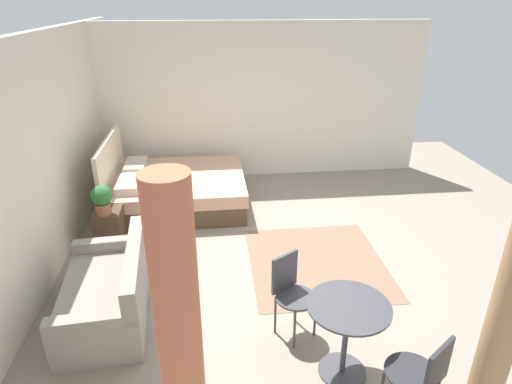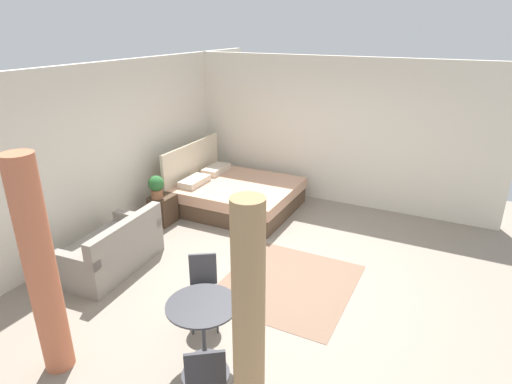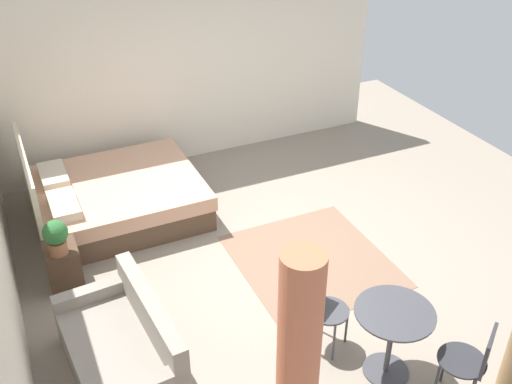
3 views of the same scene
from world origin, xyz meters
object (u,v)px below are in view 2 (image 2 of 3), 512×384
object	(u,v)px
couch	(112,251)
cafe_chair_near_couch	(204,284)
balcony_table	(203,323)
cafe_chair_near_window	(206,376)
bed	(235,194)
nightstand	(163,210)
potted_plant	(156,186)

from	to	relation	value
couch	cafe_chair_near_couch	xyz separation A→B (m)	(-0.41, -1.83, 0.25)
balcony_table	cafe_chair_near_couch	world-z (taller)	cafe_chair_near_couch
balcony_table	cafe_chair_near_couch	bearing A→B (deg)	33.03
balcony_table	couch	bearing A→B (deg)	65.65
cafe_chair_near_window	bed	bearing A→B (deg)	26.41
bed	couch	bearing A→B (deg)	169.11
bed	cafe_chair_near_window	xyz separation A→B (m)	(-4.24, -2.11, 0.26)
cafe_chair_near_couch	nightstand	bearing A→B (deg)	47.67
cafe_chair_near_window	nightstand	bearing A→B (deg)	43.20
bed	cafe_chair_near_window	bearing A→B (deg)	-153.59
balcony_table	cafe_chair_near_window	bearing A→B (deg)	-144.98
couch	nightstand	distance (m)	1.55
bed	potted_plant	xyz separation A→B (m)	(-1.24, 0.82, 0.45)
couch	cafe_chair_near_window	bearing A→B (deg)	-121.08
couch	potted_plant	bearing A→B (deg)	12.24
cafe_chair_near_window	potted_plant	bearing A→B (deg)	44.27
potted_plant	balcony_table	size ratio (longest dim) A/B	0.54
couch	cafe_chair_near_window	distance (m)	3.07
nightstand	cafe_chair_near_couch	distance (m)	2.89
cafe_chair_near_couch	bed	bearing A→B (deg)	23.22
bed	potted_plant	world-z (taller)	bed
potted_plant	cafe_chair_near_couch	bearing A→B (deg)	-130.64
cafe_chair_near_window	couch	bearing A→B (deg)	58.92
nightstand	potted_plant	distance (m)	0.49
nightstand	potted_plant	xyz separation A→B (m)	(-0.10, 0.01, 0.48)
potted_plant	couch	bearing A→B (deg)	-167.76
potted_plant	balcony_table	world-z (taller)	potted_plant
nightstand	potted_plant	bearing A→B (deg)	172.08
couch	cafe_chair_near_couch	size ratio (longest dim) A/B	1.80
couch	bed	bearing A→B (deg)	-10.89
couch	cafe_chair_near_window	world-z (taller)	cafe_chair_near_window
nightstand	cafe_chair_near_window	distance (m)	4.27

